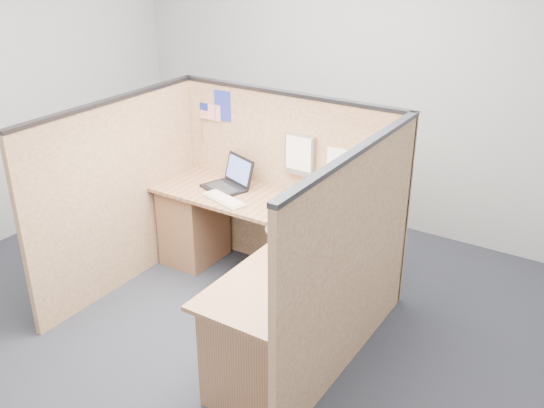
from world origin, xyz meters
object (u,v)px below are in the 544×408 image
Objects in this scene: laptop at (228,180)px; mouse at (290,216)px; l_desk at (258,268)px; keyboard at (224,200)px.

mouse is (0.74, -0.24, -0.04)m from laptop.
keyboard reaches higher than l_desk.
l_desk is 0.45m from mouse.
l_desk is 0.87m from laptop.
mouse is (0.60, 0.01, 0.01)m from keyboard.
laptop reaches higher than l_desk.
laptop is 1.00× the size of keyboard.
keyboard is (0.14, -0.25, -0.05)m from laptop.
laptop reaches higher than keyboard.
laptop is at bearing 142.18° from l_desk.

